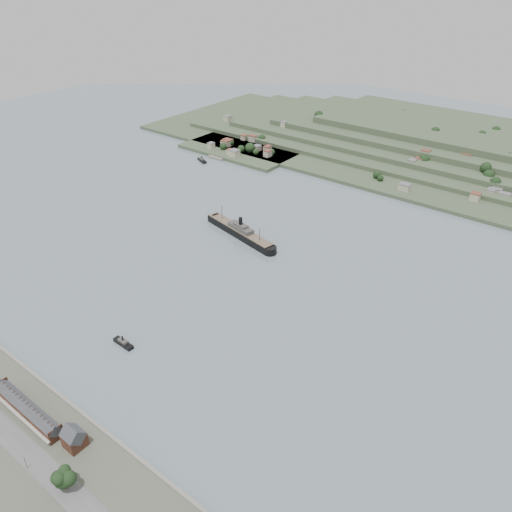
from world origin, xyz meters
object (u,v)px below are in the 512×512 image
Objects in this scene: gabled_building at (74,438)px; steamship at (238,231)px; tugboat at (123,343)px; fig_tree at (63,478)px; terrace_row at (28,409)px.

gabled_building is 0.15× the size of steamship.
steamship is at bearing 109.63° from gabled_building.
fig_tree is at bearing -53.69° from tugboat.
steamship reaches higher than terrace_row.
fig_tree is (100.11, -248.96, 5.93)m from steamship.
tugboat is (37.59, -163.86, -2.45)m from steamship.
fig_tree is at bearing -13.86° from terrace_row.
steamship reaches higher than fig_tree.
terrace_row is 56.85m from fig_tree.
fig_tree is (17.60, -17.61, 2.00)m from gabled_building.
terrace_row is at bearing -84.07° from tugboat.
steamship is (-82.51, 231.34, -3.93)m from gabled_building.
terrace_row is at bearing -79.17° from steamship.
terrace_row is at bearing -173.88° from gabled_building.
gabled_building is at bearing -56.35° from tugboat.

